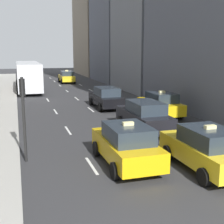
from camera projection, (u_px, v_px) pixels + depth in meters
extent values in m
cube|color=white|center=(92.00, 166.00, 12.81)|extent=(0.12, 2.00, 0.01)
cube|color=white|center=(68.00, 130.00, 18.44)|extent=(0.12, 2.00, 0.01)
cube|color=white|center=(55.00, 112.00, 24.06)|extent=(0.12, 2.00, 0.01)
cube|color=white|center=(48.00, 100.00, 29.69)|extent=(0.12, 2.00, 0.01)
cube|color=white|center=(42.00, 92.00, 35.31)|extent=(0.12, 2.00, 0.01)
cube|color=white|center=(39.00, 86.00, 40.93)|extent=(0.12, 2.00, 0.01)
cube|color=white|center=(36.00, 82.00, 46.56)|extent=(0.12, 2.00, 0.01)
cube|color=white|center=(33.00, 78.00, 52.18)|extent=(0.12, 2.00, 0.01)
cube|color=white|center=(154.00, 159.00, 13.62)|extent=(0.12, 2.00, 0.01)
cube|color=white|center=(113.00, 127.00, 19.24)|extent=(0.12, 2.00, 0.01)
cube|color=white|center=(91.00, 110.00, 24.87)|extent=(0.12, 2.00, 0.01)
cube|color=white|center=(77.00, 99.00, 30.49)|extent=(0.12, 2.00, 0.01)
cube|color=white|center=(67.00, 91.00, 36.12)|extent=(0.12, 2.00, 0.01)
cube|color=white|center=(60.00, 86.00, 41.74)|extent=(0.12, 2.00, 0.01)
cube|color=white|center=(55.00, 81.00, 47.37)|extent=(0.12, 2.00, 0.01)
cube|color=white|center=(50.00, 78.00, 52.99)|extent=(0.12, 2.00, 0.01)
cube|color=white|center=(209.00, 153.00, 14.43)|extent=(0.12, 2.00, 0.01)
cube|color=white|center=(155.00, 124.00, 20.05)|extent=(0.12, 2.00, 0.01)
cube|color=white|center=(124.00, 108.00, 25.68)|extent=(0.12, 2.00, 0.01)
cube|color=white|center=(104.00, 97.00, 31.30)|extent=(0.12, 2.00, 0.01)
cube|color=white|center=(91.00, 90.00, 36.93)|extent=(0.12, 2.00, 0.01)
cube|color=white|center=(80.00, 85.00, 42.55)|extent=(0.12, 2.00, 0.01)
cube|color=white|center=(73.00, 81.00, 48.17)|extent=(0.12, 2.00, 0.01)
cube|color=white|center=(67.00, 78.00, 53.80)|extent=(0.12, 2.00, 0.01)
cube|color=slate|center=(117.00, 12.00, 46.31)|extent=(6.00, 11.58, 20.42)
cube|color=gray|center=(95.00, 12.00, 59.08)|extent=(6.00, 14.51, 23.63)
cube|color=yellow|center=(126.00, 148.00, 12.86)|extent=(1.80, 4.40, 0.76)
cube|color=#28333D|center=(128.00, 133.00, 12.48)|extent=(1.58, 2.29, 0.64)
cube|color=#F2E599|center=(128.00, 124.00, 12.40)|extent=(0.44, 0.20, 0.14)
cylinder|color=black|center=(96.00, 149.00, 13.95)|extent=(0.22, 0.66, 0.66)
cylinder|color=black|center=(134.00, 145.00, 14.47)|extent=(0.22, 0.66, 0.66)
cylinder|color=black|center=(115.00, 171.00, 11.40)|extent=(0.22, 0.66, 0.66)
cylinder|color=black|center=(160.00, 166.00, 11.92)|extent=(0.22, 0.66, 0.66)
cube|color=yellow|center=(67.00, 78.00, 44.96)|extent=(1.80, 4.40, 0.76)
cube|color=#28333D|center=(67.00, 73.00, 44.58)|extent=(1.58, 2.29, 0.64)
cube|color=#F2E599|center=(67.00, 71.00, 44.50)|extent=(0.44, 0.20, 0.14)
cylinder|color=black|center=(59.00, 80.00, 46.05)|extent=(0.22, 0.66, 0.66)
cylinder|color=black|center=(71.00, 80.00, 46.57)|extent=(0.22, 0.66, 0.66)
cylinder|color=black|center=(62.00, 82.00, 43.50)|extent=(0.22, 0.66, 0.66)
cylinder|color=black|center=(74.00, 81.00, 44.02)|extent=(0.22, 0.66, 0.66)
cube|color=yellow|center=(205.00, 152.00, 12.32)|extent=(1.80, 4.40, 0.76)
cube|color=#28333D|center=(210.00, 137.00, 11.93)|extent=(1.58, 2.29, 0.64)
cube|color=#F2E599|center=(210.00, 127.00, 11.85)|extent=(0.44, 0.20, 0.14)
cylinder|color=black|center=(168.00, 153.00, 13.41)|extent=(0.22, 0.66, 0.66)
cylinder|color=black|center=(204.00, 149.00, 13.93)|extent=(0.22, 0.66, 0.66)
cylinder|color=black|center=(204.00, 177.00, 10.85)|extent=(0.22, 0.66, 0.66)
cube|color=yellow|center=(160.00, 106.00, 22.36)|extent=(1.80, 4.40, 0.76)
cube|color=#28333D|center=(162.00, 97.00, 21.98)|extent=(1.58, 2.29, 0.64)
cube|color=#F2E599|center=(162.00, 92.00, 21.90)|extent=(0.44, 0.20, 0.14)
cylinder|color=black|center=(141.00, 109.00, 23.46)|extent=(0.22, 0.66, 0.66)
cylinder|color=black|center=(163.00, 108.00, 23.98)|extent=(0.22, 0.66, 0.66)
cylinder|color=black|center=(156.00, 116.00, 20.90)|extent=(0.22, 0.66, 0.66)
cylinder|color=black|center=(180.00, 114.00, 21.42)|extent=(0.22, 0.66, 0.66)
cube|color=black|center=(143.00, 119.00, 18.15)|extent=(1.80, 4.84, 0.84)
cube|color=#28333D|center=(146.00, 107.00, 17.74)|extent=(1.58, 2.52, 0.64)
cylinder|color=black|center=(120.00, 121.00, 19.38)|extent=(0.22, 0.66, 0.66)
cylinder|color=black|center=(147.00, 119.00, 19.90)|extent=(0.22, 0.66, 0.66)
cylinder|color=black|center=(138.00, 133.00, 16.57)|extent=(0.22, 0.66, 0.66)
cylinder|color=black|center=(169.00, 131.00, 17.09)|extent=(0.22, 0.66, 0.66)
cube|color=black|center=(106.00, 99.00, 25.61)|extent=(1.80, 4.87, 0.74)
cube|color=#28333D|center=(107.00, 91.00, 25.20)|extent=(1.58, 2.53, 0.64)
cylinder|color=black|center=(91.00, 101.00, 26.84)|extent=(0.22, 0.66, 0.66)
cylinder|color=black|center=(111.00, 100.00, 27.36)|extent=(0.22, 0.66, 0.66)
cylinder|color=black|center=(100.00, 107.00, 24.01)|extent=(0.22, 0.66, 0.66)
cylinder|color=black|center=(122.00, 106.00, 24.53)|extent=(0.22, 0.66, 0.66)
cube|color=silver|center=(28.00, 75.00, 36.35)|extent=(2.50, 11.60, 2.90)
cube|color=#28333D|center=(26.00, 69.00, 41.67)|extent=(2.30, 0.12, 1.40)
cube|color=#28333D|center=(17.00, 72.00, 35.93)|extent=(0.08, 9.86, 1.10)
cube|color=yellow|center=(26.00, 62.00, 41.49)|extent=(1.50, 0.10, 0.36)
cylinder|color=black|center=(17.00, 83.00, 39.61)|extent=(0.30, 1.00, 1.00)
cylinder|color=black|center=(37.00, 83.00, 40.33)|extent=(0.30, 1.00, 1.00)
cylinder|color=black|center=(18.00, 90.00, 33.25)|extent=(0.30, 1.00, 1.00)
cylinder|color=black|center=(42.00, 89.00, 33.97)|extent=(0.30, 1.00, 1.00)
cylinder|color=black|center=(24.00, 120.00, 12.98)|extent=(0.12, 0.12, 3.60)
cube|color=black|center=(22.00, 88.00, 12.88)|extent=(0.24, 0.20, 0.72)
sphere|color=red|center=(22.00, 82.00, 12.94)|extent=(0.14, 0.14, 0.14)
sphere|color=#4C3F14|center=(22.00, 87.00, 12.99)|extent=(0.14, 0.14, 0.14)
sphere|color=#198C2D|center=(22.00, 93.00, 13.03)|extent=(0.14, 0.14, 0.14)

